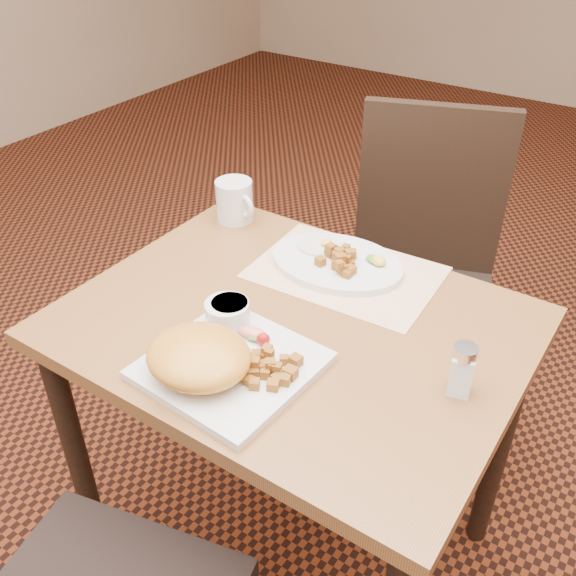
# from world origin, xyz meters

# --- Properties ---
(ground) EXTENTS (8.00, 8.00, 0.00)m
(ground) POSITION_xyz_m (0.00, 0.00, 0.00)
(ground) COLOR black
(ground) RESTS_ON ground
(table) EXTENTS (0.90, 0.70, 0.75)m
(table) POSITION_xyz_m (0.00, 0.00, 0.64)
(table) COLOR brown
(table) RESTS_ON ground
(chair_far) EXTENTS (0.54, 0.55, 0.97)m
(chair_far) POSITION_xyz_m (0.01, 0.66, 0.54)
(chair_far) COLOR black
(chair_far) RESTS_ON ground
(placemat) EXTENTS (0.41, 0.30, 0.00)m
(placemat) POSITION_xyz_m (0.00, 0.21, 0.75)
(placemat) COLOR white
(placemat) RESTS_ON table
(plate_square) EXTENTS (0.30, 0.30, 0.02)m
(plate_square) POSITION_xyz_m (-0.01, -0.18, 0.76)
(plate_square) COLOR silver
(plate_square) RESTS_ON table
(plate_oval) EXTENTS (0.32, 0.25, 0.02)m
(plate_oval) POSITION_xyz_m (-0.03, 0.22, 0.76)
(plate_oval) COLOR silver
(plate_oval) RESTS_ON placemat
(hollandaise_mound) EXTENTS (0.20, 0.17, 0.07)m
(hollandaise_mound) POSITION_xyz_m (-0.04, -0.23, 0.80)
(hollandaise_mound) COLOR orange
(hollandaise_mound) RESTS_ON plate_square
(ramekin) EXTENTS (0.09, 0.09, 0.05)m
(ramekin) POSITION_xyz_m (-0.09, -0.10, 0.79)
(ramekin) COLOR silver
(ramekin) RESTS_ON plate_square
(garnish_sq) EXTENTS (0.08, 0.05, 0.03)m
(garnish_sq) POSITION_xyz_m (-0.01, -0.11, 0.78)
(garnish_sq) COLOR #387223
(garnish_sq) RESTS_ON plate_square
(fried_egg) EXTENTS (0.10, 0.10, 0.02)m
(fried_egg) POSITION_xyz_m (-0.09, 0.25, 0.77)
(fried_egg) COLOR white
(fried_egg) RESTS_ON plate_oval
(garnish_ov) EXTENTS (0.06, 0.05, 0.02)m
(garnish_ov) POSITION_xyz_m (0.05, 0.26, 0.78)
(garnish_ov) COLOR #387223
(garnish_ov) RESTS_ON plate_oval
(salt_shaker) EXTENTS (0.05, 0.05, 0.10)m
(salt_shaker) POSITION_xyz_m (0.35, -0.01, 0.80)
(salt_shaker) COLOR white
(salt_shaker) RESTS_ON table
(coffee_mug) EXTENTS (0.12, 0.09, 0.10)m
(coffee_mug) POSITION_xyz_m (-0.35, 0.27, 0.80)
(coffee_mug) COLOR silver
(coffee_mug) RESTS_ON table
(home_fries_sq) EXTENTS (0.10, 0.11, 0.03)m
(home_fries_sq) POSITION_xyz_m (0.06, -0.17, 0.78)
(home_fries_sq) COLOR #A05E19
(home_fries_sq) RESTS_ON plate_square
(home_fries_ov) EXTENTS (0.10, 0.10, 0.04)m
(home_fries_ov) POSITION_xyz_m (-0.01, 0.21, 0.78)
(home_fries_ov) COLOR #A05E19
(home_fries_ov) RESTS_ON plate_oval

